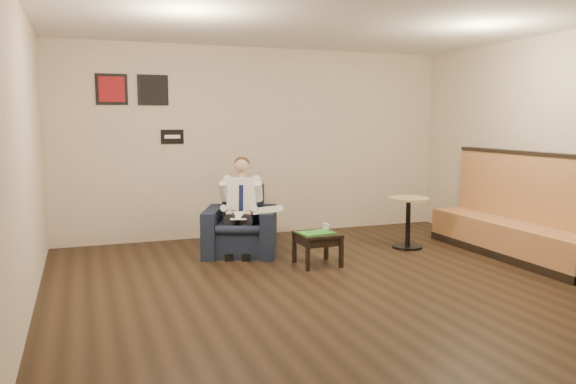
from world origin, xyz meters
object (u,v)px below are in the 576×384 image
object	(u,v)px
seated_man	(239,210)
armchair	(241,220)
green_folder	(316,233)
smartphone	(316,230)
banquette	(512,205)
coffee_mug	(326,227)
side_table	(317,249)
cafe_table	(408,223)

from	to	relation	value
seated_man	armchair	bearing A→B (deg)	90.00
green_folder	smartphone	xyz separation A→B (m)	(0.07, 0.16, -0.00)
smartphone	banquette	bearing A→B (deg)	-3.80
seated_man	banquette	world-z (taller)	banquette
green_folder	smartphone	world-z (taller)	green_folder
coffee_mug	smartphone	bearing A→B (deg)	163.23
side_table	green_folder	xyz separation A→B (m)	(-0.03, -0.02, 0.20)
seated_man	smartphone	size ratio (longest dim) A/B	9.77
seated_man	coffee_mug	bearing A→B (deg)	-15.08
smartphone	banquette	xyz separation A→B (m)	(2.45, -0.59, 0.26)
coffee_mug	banquette	size ratio (longest dim) A/B	0.03
seated_man	banquette	xyz separation A→B (m)	(3.25, -1.23, 0.06)
smartphone	cafe_table	size ratio (longest dim) A/B	0.18
green_folder	banquette	size ratio (longest dim) A/B	0.15
banquette	cafe_table	size ratio (longest dim) A/B	3.71
green_folder	coffee_mug	size ratio (longest dim) A/B	4.74
smartphone	armchair	bearing A→B (deg)	144.87
side_table	banquette	size ratio (longest dim) A/B	0.19
seated_man	green_folder	world-z (taller)	seated_man
seated_man	green_folder	bearing A→B (deg)	-26.23
side_table	smartphone	bearing A→B (deg)	72.98
side_table	coffee_mug	size ratio (longest dim) A/B	5.79
seated_man	cafe_table	xyz separation A→B (m)	(2.27, -0.36, -0.25)
green_folder	banquette	xyz separation A→B (m)	(2.52, -0.43, 0.26)
green_folder	smartphone	size ratio (longest dim) A/B	3.21
green_folder	cafe_table	world-z (taller)	cafe_table
seated_man	coffee_mug	distance (m)	1.14
coffee_mug	banquette	xyz separation A→B (m)	(2.34, -0.55, 0.22)
side_table	cafe_table	world-z (taller)	cafe_table
smartphone	cafe_table	world-z (taller)	cafe_table
green_folder	coffee_mug	world-z (taller)	coffee_mug
side_table	seated_man	bearing A→B (deg)	133.87
armchair	cafe_table	distance (m)	2.28
green_folder	smartphone	bearing A→B (deg)	66.37
armchair	banquette	distance (m)	3.48
coffee_mug	banquette	distance (m)	2.42
coffee_mug	cafe_table	xyz separation A→B (m)	(1.36, 0.31, -0.09)
side_table	banquette	xyz separation A→B (m)	(2.50, -0.45, 0.46)
smartphone	cafe_table	bearing A→B (deg)	20.40
armchair	coffee_mug	bearing A→B (deg)	-20.50
green_folder	coffee_mug	distance (m)	0.22
side_table	green_folder	world-z (taller)	green_folder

